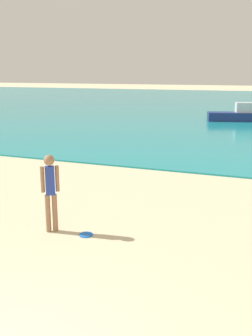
{
  "coord_description": "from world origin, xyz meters",
  "views": [
    {
      "loc": [
        2.85,
        -2.5,
        3.35
      ],
      "look_at": [
        -0.44,
        5.99,
        1.1
      ],
      "focal_mm": 41.71,
      "sensor_mm": 36.0,
      "label": 1
    }
  ],
  "objects": [
    {
      "name": "water",
      "position": [
        0.0,
        40.18,
        0.03
      ],
      "size": [
        160.0,
        60.0,
        0.06
      ],
      "primitive_type": "cube",
      "color": "teal",
      "rests_on": "ground"
    },
    {
      "name": "person_standing",
      "position": [
        -1.48,
        4.24,
        0.96
      ],
      "size": [
        0.33,
        0.26,
        1.69
      ],
      "rotation": [
        0.0,
        0.0,
        3.76
      ],
      "color": "#936B4C",
      "rests_on": "ground"
    },
    {
      "name": "frisbee",
      "position": [
        -0.7,
        4.31,
        0.01
      ],
      "size": [
        0.29,
        0.29,
        0.03
      ],
      "primitive_type": "cylinder",
      "color": "blue",
      "rests_on": "ground"
    },
    {
      "name": "boat_far",
      "position": [
        0.29,
        25.2,
        0.5
      ],
      "size": [
        3.89,
        2.14,
        1.26
      ],
      "rotation": [
        0.0,
        0.0,
        3.42
      ],
      "color": "navy",
      "rests_on": "water"
    }
  ]
}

